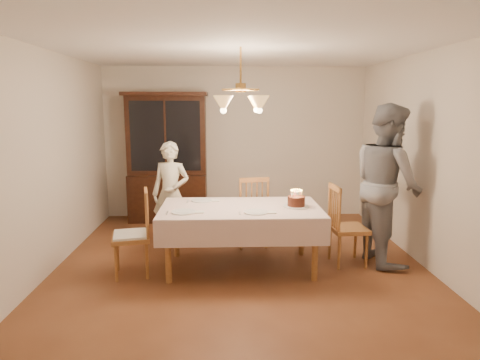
{
  "coord_description": "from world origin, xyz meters",
  "views": [
    {
      "loc": [
        -0.19,
        -4.96,
        1.97
      ],
      "look_at": [
        0.0,
        0.2,
        1.05
      ],
      "focal_mm": 32.0,
      "sensor_mm": 36.0,
      "label": 1
    }
  ],
  "objects_px": {
    "birthday_cake": "(296,202)",
    "elderly_woman": "(171,194)",
    "chair_far_side": "(251,215)",
    "dining_table": "(241,213)",
    "china_hutch": "(167,160)"
  },
  "relations": [
    {
      "from": "birthday_cake",
      "to": "elderly_woman",
      "type": "bearing_deg",
      "value": 150.34
    },
    {
      "from": "birthday_cake",
      "to": "chair_far_side",
      "type": "bearing_deg",
      "value": 119.78
    },
    {
      "from": "dining_table",
      "to": "elderly_woman",
      "type": "distance_m",
      "value": 1.3
    },
    {
      "from": "chair_far_side",
      "to": "birthday_cake",
      "type": "height_order",
      "value": "chair_far_side"
    },
    {
      "from": "dining_table",
      "to": "elderly_woman",
      "type": "height_order",
      "value": "elderly_woman"
    },
    {
      "from": "chair_far_side",
      "to": "birthday_cake",
      "type": "distance_m",
      "value": 1.04
    },
    {
      "from": "china_hutch",
      "to": "chair_far_side",
      "type": "relative_size",
      "value": 2.16
    },
    {
      "from": "china_hutch",
      "to": "birthday_cake",
      "type": "relative_size",
      "value": 7.2
    },
    {
      "from": "dining_table",
      "to": "birthday_cake",
      "type": "height_order",
      "value": "birthday_cake"
    },
    {
      "from": "elderly_woman",
      "to": "birthday_cake",
      "type": "xyz_separation_m",
      "value": [
        1.6,
        -0.91,
        0.08
      ]
    },
    {
      "from": "chair_far_side",
      "to": "elderly_woman",
      "type": "height_order",
      "value": "elderly_woman"
    },
    {
      "from": "elderly_woman",
      "to": "dining_table",
      "type": "bearing_deg",
      "value": -29.73
    },
    {
      "from": "chair_far_side",
      "to": "elderly_woman",
      "type": "xyz_separation_m",
      "value": [
        -1.12,
        0.07,
        0.29
      ]
    },
    {
      "from": "elderly_woman",
      "to": "china_hutch",
      "type": "bearing_deg",
      "value": 112.83
    },
    {
      "from": "china_hutch",
      "to": "birthday_cake",
      "type": "distance_m",
      "value": 2.92
    }
  ]
}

